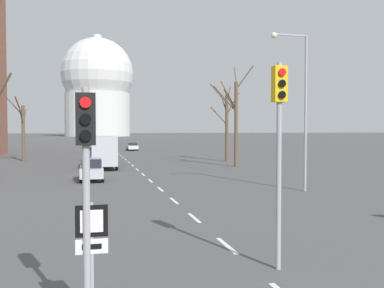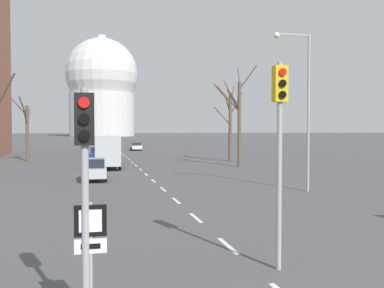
{
  "view_description": "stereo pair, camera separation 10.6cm",
  "coord_description": "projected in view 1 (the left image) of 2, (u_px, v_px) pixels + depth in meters",
  "views": [
    {
      "loc": [
        -4.34,
        -4.31,
        3.81
      ],
      "look_at": [
        -1.85,
        6.06,
        3.44
      ],
      "focal_mm": 40.0,
      "sensor_mm": 36.0,
      "label": 1
    },
    {
      "loc": [
        -4.24,
        -4.33,
        3.81
      ],
      "look_at": [
        -1.85,
        6.06,
        3.44
      ],
      "focal_mm": 40.0,
      "sensor_mm": 36.0,
      "label": 2
    }
  ],
  "objects": [
    {
      "name": "route_sign_post",
      "position": [
        92.0,
        244.0,
        8.0
      ],
      "size": [
        0.6,
        0.08,
        2.45
      ],
      "color": "#9E9EA3",
      "rests_on": "ground_plane"
    },
    {
      "name": "street_lamp_right",
      "position": [
        300.0,
        96.0,
        26.0
      ],
      "size": [
        2.39,
        0.36,
        9.59
      ],
      "color": "#9E9EA3",
      "rests_on": "ground_plane"
    },
    {
      "name": "sedan_near_left",
      "position": [
        95.0,
        148.0,
        68.37
      ],
      "size": [
        1.98,
        3.85,
        1.52
      ],
      "color": "#2D4C33",
      "rests_on": "ground_plane"
    },
    {
      "name": "sedan_far_left",
      "position": [
        132.0,
        146.0,
        76.16
      ],
      "size": [
        1.84,
        4.41,
        1.44
      ],
      "color": "silver",
      "rests_on": "ground_plane"
    },
    {
      "name": "lane_stripe_2",
      "position": [
        194.0,
        218.0,
        18.34
      ],
      "size": [
        0.16,
        2.0,
        0.01
      ],
      "primitive_type": "cube",
      "color": "silver",
      "rests_on": "ground_plane"
    },
    {
      "name": "lane_stripe_5",
      "position": [
        151.0,
        181.0,
        31.45
      ],
      "size": [
        0.16,
        2.0,
        0.01
      ],
      "primitive_type": "cube",
      "color": "silver",
      "rests_on": "ground_plane"
    },
    {
      "name": "lane_stripe_6",
      "position": [
        143.0,
        174.0,
        35.83
      ],
      "size": [
        0.16,
        2.0,
        0.01
      ],
      "primitive_type": "cube",
      "color": "silver",
      "rests_on": "ground_plane"
    },
    {
      "name": "capitol_dome",
      "position": [
        98.0,
        87.0,
        227.61
      ],
      "size": [
        38.02,
        38.02,
        53.7
      ],
      "color": "silver",
      "rests_on": "ground_plane"
    },
    {
      "name": "traffic_signal_near_left",
      "position": [
        86.0,
        162.0,
        7.89
      ],
      "size": [
        0.36,
        0.34,
        4.58
      ],
      "color": "#9E9EA3",
      "rests_on": "ground_plane"
    },
    {
      "name": "bare_tree_left_near",
      "position": [
        23.0,
        129.0,
        50.62
      ],
      "size": [
        2.01,
        3.85,
        7.61
      ],
      "color": "brown",
      "rests_on": "ground_plane"
    },
    {
      "name": "sedan_near_right",
      "position": [
        93.0,
        153.0,
        53.47
      ],
      "size": [
        1.7,
        4.55,
        1.63
      ],
      "color": "navy",
      "rests_on": "ground_plane"
    },
    {
      "name": "lane_stripe_7",
      "position": [
        137.0,
        170.0,
        40.2
      ],
      "size": [
        0.16,
        2.0,
        0.01
      ],
      "primitive_type": "cube",
      "color": "silver",
      "rests_on": "ground_plane"
    },
    {
      "name": "lane_stripe_13",
      "position": [
        118.0,
        154.0,
        66.44
      ],
      "size": [
        0.16,
        2.0,
        0.01
      ],
      "primitive_type": "cube",
      "color": "silver",
      "rests_on": "ground_plane"
    },
    {
      "name": "lane_stripe_11",
      "position": [
        123.0,
        157.0,
        57.69
      ],
      "size": [
        0.16,
        2.0,
        0.01
      ],
      "primitive_type": "cube",
      "color": "silver",
      "rests_on": "ground_plane"
    },
    {
      "name": "lane_stripe_3",
      "position": [
        174.0,
        201.0,
        22.71
      ],
      "size": [
        0.16,
        2.0,
        0.01
      ],
      "primitive_type": "cube",
      "color": "silver",
      "rests_on": "ground_plane"
    },
    {
      "name": "bare_tree_right_far",
      "position": [
        235.0,
        117.0,
        43.29
      ],
      "size": [
        4.05,
        5.0,
        10.52
      ],
      "color": "brown",
      "rests_on": "ground_plane"
    },
    {
      "name": "lane_stripe_12",
      "position": [
        120.0,
        155.0,
        62.07
      ],
      "size": [
        0.16,
        2.0,
        0.01
      ],
      "primitive_type": "cube",
      "color": "silver",
      "rests_on": "ground_plane"
    },
    {
      "name": "lane_stripe_10",
      "position": [
        126.0,
        160.0,
        53.32
      ],
      "size": [
        0.16,
        2.0,
        0.01
      ],
      "primitive_type": "cube",
      "color": "silver",
      "rests_on": "ground_plane"
    },
    {
      "name": "bare_tree_right_near",
      "position": [
        226.0,
        124.0,
        50.54
      ],
      "size": [
        3.54,
        2.9,
        9.11
      ],
      "color": "brown",
      "rests_on": "ground_plane"
    },
    {
      "name": "lane_stripe_9",
      "position": [
        129.0,
        162.0,
        48.95
      ],
      "size": [
        0.16,
        2.0,
        0.01
      ],
      "primitive_type": "cube",
      "color": "silver",
      "rests_on": "ground_plane"
    },
    {
      "name": "lane_stripe_1",
      "position": [
        227.0,
        246.0,
        13.96
      ],
      "size": [
        0.16,
        2.0,
        0.01
      ],
      "primitive_type": "cube",
      "color": "silver",
      "rests_on": "ground_plane"
    },
    {
      "name": "lane_stripe_8",
      "position": [
        133.0,
        166.0,
        44.57
      ],
      "size": [
        0.16,
        2.0,
        0.01
      ],
      "primitive_type": "cube",
      "color": "silver",
      "rests_on": "ground_plane"
    },
    {
      "name": "sedan_mid_centre",
      "position": [
        92.0,
        170.0,
        31.46
      ],
      "size": [
        1.73,
        3.87,
        1.66
      ],
      "color": "#B7B7BC",
      "rests_on": "ground_plane"
    },
    {
      "name": "lane_stripe_4",
      "position": [
        160.0,
        189.0,
        27.08
      ],
      "size": [
        0.16,
        2.0,
        0.01
      ],
      "primitive_type": "cube",
      "color": "silver",
      "rests_on": "ground_plane"
    },
    {
      "name": "traffic_signal_centre_tall",
      "position": [
        279.0,
        127.0,
        11.48
      ],
      "size": [
        0.36,
        0.34,
        5.6
      ],
      "color": "#9E9EA3",
      "rests_on": "ground_plane"
    },
    {
      "name": "delivery_truck",
      "position": [
        104.0,
        151.0,
        41.28
      ],
      "size": [
        2.44,
        7.2,
        3.14
      ],
      "color": "#333842",
      "rests_on": "ground_plane"
    }
  ]
}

